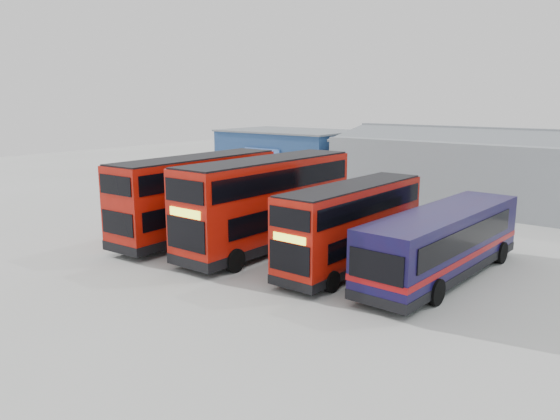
# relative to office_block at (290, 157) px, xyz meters

# --- Properties ---
(ground_plane) EXTENTS (120.00, 120.00, 0.00)m
(ground_plane) POSITION_rel_office_block_xyz_m (14.00, -17.99, -2.58)
(ground_plane) COLOR #A9A9A3
(ground_plane) RESTS_ON ground
(office_block) EXTENTS (12.30, 8.32, 5.12)m
(office_block) POSITION_rel_office_block_xyz_m (0.00, 0.00, 0.00)
(office_block) COLOR navy
(office_block) RESTS_ON ground
(maintenance_shed) EXTENTS (30.50, 12.00, 5.89)m
(maintenance_shed) POSITION_rel_office_block_xyz_m (22.00, 2.01, 0.02)
(maintenance_shed) COLOR gray
(maintenance_shed) RESTS_ON ground
(double_decker_left) EXTENTS (3.19, 11.48, 4.82)m
(double_decker_left) POSITION_rel_office_block_xyz_m (8.00, -19.58, -0.18)
(double_decker_left) COLOR #B5150A
(double_decker_left) RESTS_ON ground
(double_decker_centre) EXTENTS (3.08, 11.79, 4.97)m
(double_decker_centre) POSITION_rel_office_block_xyz_m (12.79, -18.99, -0.11)
(double_decker_centre) COLOR #B5150A
(double_decker_centre) RESTS_ON ground
(double_decker_right) EXTENTS (2.62, 9.81, 4.13)m
(double_decker_right) POSITION_rel_office_block_xyz_m (18.14, -19.16, -0.53)
(double_decker_right) COLOR #B5150A
(double_decker_right) RESTS_ON ground
(single_decker_blue) EXTENTS (3.27, 11.83, 3.17)m
(single_decker_blue) POSITION_rel_office_block_xyz_m (22.14, -17.86, -1.00)
(single_decker_blue) COLOR #0E0D3B
(single_decker_blue) RESTS_ON ground
(panel_van) EXTENTS (3.41, 4.99, 2.04)m
(panel_van) POSITION_rel_office_block_xyz_m (0.14, -4.08, -1.44)
(panel_van) COLOR white
(panel_van) RESTS_ON ground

